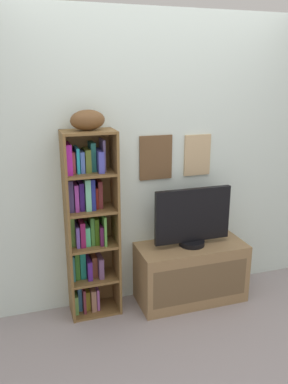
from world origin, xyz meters
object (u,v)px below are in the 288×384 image
(football, at_px, (88,120))
(tv_stand, at_px, (191,272))
(bookshelf, at_px, (88,225))
(television, at_px, (193,218))

(football, xyz_separation_m, tv_stand, (0.84, -0.08, -1.34))
(bookshelf, xyz_separation_m, television, (0.87, -0.11, -0.00))
(bookshelf, distance_m, football, 0.84)
(football, relative_size, television, 0.40)
(bookshelf, height_order, television, bookshelf)
(bookshelf, relative_size, tv_stand, 1.63)
(tv_stand, distance_m, television, 0.51)
(bookshelf, bearing_deg, tv_stand, -7.22)
(football, height_order, television, football)
(football, distance_m, tv_stand, 1.58)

